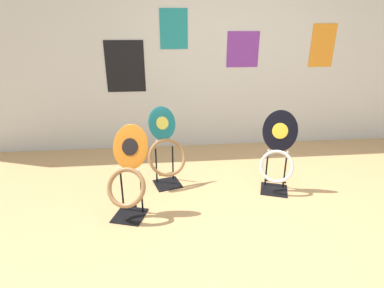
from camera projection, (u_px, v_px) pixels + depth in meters
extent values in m
plane|color=tan|center=(270.00, 238.00, 2.53)|extent=(14.00, 14.00, 0.00)
cube|color=silver|center=(224.00, 56.00, 4.13)|extent=(8.00, 0.06, 2.60)
cube|color=black|center=(125.00, 67.00, 4.02)|extent=(0.52, 0.01, 0.68)
cube|color=purple|center=(243.00, 50.00, 4.09)|extent=(0.44, 0.01, 0.47)
cube|color=teal|center=(174.00, 29.00, 3.91)|extent=(0.36, 0.01, 0.50)
cube|color=orange|center=(323.00, 46.00, 4.18)|extent=(0.35, 0.01, 0.58)
cube|color=black|center=(274.00, 190.00, 3.28)|extent=(0.36, 0.36, 0.01)
cylinder|color=black|center=(266.00, 171.00, 3.32)|extent=(0.02, 0.02, 0.35)
cylinder|color=black|center=(285.00, 173.00, 3.27)|extent=(0.02, 0.02, 0.35)
cylinder|color=black|center=(275.00, 181.00, 3.16)|extent=(0.22, 0.09, 0.02)
torus|color=silver|center=(277.00, 166.00, 3.15)|extent=(0.39, 0.28, 0.34)
ellipsoid|color=black|center=(280.00, 131.00, 3.12)|extent=(0.38, 0.23, 0.43)
ellipsoid|color=yellow|center=(280.00, 131.00, 3.11)|extent=(0.17, 0.10, 0.16)
sphere|color=silver|center=(268.00, 151.00, 3.18)|extent=(0.02, 0.02, 0.02)
sphere|color=silver|center=(288.00, 152.00, 3.13)|extent=(0.02, 0.02, 0.02)
cube|color=black|center=(168.00, 184.00, 3.40)|extent=(0.35, 0.35, 0.01)
cylinder|color=black|center=(156.00, 165.00, 3.37)|extent=(0.02, 0.02, 0.41)
cylinder|color=black|center=(173.00, 163.00, 3.44)|extent=(0.02, 0.02, 0.41)
cylinder|color=black|center=(169.00, 173.00, 3.27)|extent=(0.22, 0.08, 0.02)
torus|color=#9E7042|center=(167.00, 157.00, 3.26)|extent=(0.47, 0.35, 0.39)
ellipsoid|color=#197075|center=(162.00, 123.00, 3.27)|extent=(0.34, 0.23, 0.36)
ellipsoid|color=#EADB4C|center=(162.00, 123.00, 3.25)|extent=(0.15, 0.09, 0.14)
sphere|color=silver|center=(157.00, 141.00, 3.25)|extent=(0.02, 0.02, 0.02)
sphere|color=silver|center=(172.00, 139.00, 3.31)|extent=(0.02, 0.02, 0.02)
cube|color=black|center=(130.00, 216.00, 2.83)|extent=(0.35, 0.35, 0.01)
cylinder|color=black|center=(122.00, 190.00, 2.85)|extent=(0.02, 0.02, 0.41)
cylinder|color=black|center=(142.00, 193.00, 2.82)|extent=(0.02, 0.02, 0.41)
cylinder|color=black|center=(125.00, 205.00, 2.70)|extent=(0.22, 0.08, 0.02)
torus|color=#9E7042|center=(126.00, 188.00, 2.69)|extent=(0.42, 0.33, 0.34)
ellipsoid|color=orange|center=(130.00, 147.00, 2.72)|extent=(0.38, 0.27, 0.39)
ellipsoid|color=black|center=(130.00, 147.00, 2.71)|extent=(0.17, 0.11, 0.15)
sphere|color=silver|center=(119.00, 169.00, 2.74)|extent=(0.02, 0.02, 0.02)
sphere|color=silver|center=(138.00, 170.00, 2.70)|extent=(0.02, 0.02, 0.02)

